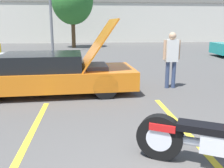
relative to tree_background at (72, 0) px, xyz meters
The scene contains 6 objects.
parking_stripe_foreground 17.82m from the tree_background, 89.74° to the right, with size 0.12×4.50×0.01m, color yellow.
parking_stripe_middle 18.06m from the tree_background, 80.58° to the right, with size 0.12×4.50×0.01m, color yellow.
far_building 7.75m from the tree_background, 74.77° to the left, with size 32.00×4.20×4.40m.
tree_background is the anchor object (origin of this frame).
show_car_hood_open 14.49m from the tree_background, 89.74° to the right, with size 4.85×2.11×2.07m.
spectator_near_motorcycle 14.68m from the tree_background, 75.40° to the right, with size 0.52×0.22×1.69m.
Camera 1 is at (-0.88, -1.76, 1.92)m, focal length 40.00 mm.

